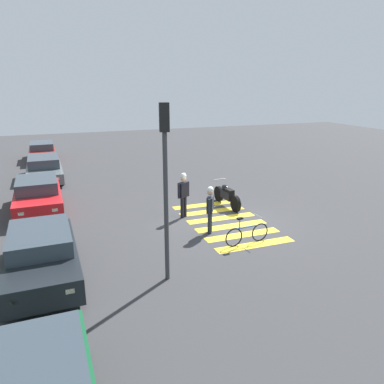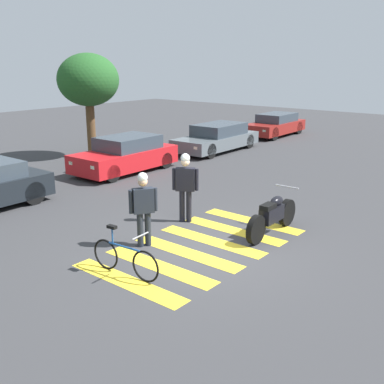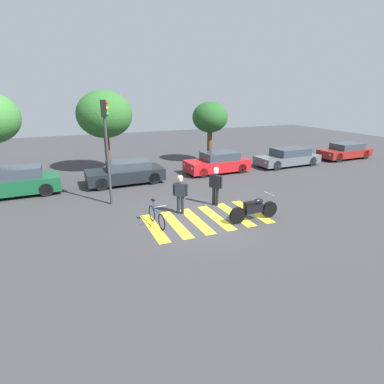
{
  "view_description": "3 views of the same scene",
  "coord_description": "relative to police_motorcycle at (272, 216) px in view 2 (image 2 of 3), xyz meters",
  "views": [
    {
      "loc": [
        -12.1,
        5.96,
        5.17
      ],
      "look_at": [
        0.33,
        1.29,
        1.26
      ],
      "focal_mm": 34.62,
      "sensor_mm": 36.0,
      "label": 1
    },
    {
      "loc": [
        -7.72,
        -6.09,
        4.09
      ],
      "look_at": [
        0.65,
        0.76,
        1.02
      ],
      "focal_mm": 43.44,
      "sensor_mm": 36.0,
      "label": 2
    },
    {
      "loc": [
        -5.16,
        -10.67,
        5.03
      ],
      "look_at": [
        -0.05,
        1.39,
        0.78
      ],
      "focal_mm": 28.78,
      "sensor_mm": 36.0,
      "label": 3
    }
  ],
  "objects": [
    {
      "name": "ground_plane",
      "position": [
        -1.74,
        0.86,
        -0.47
      ],
      "size": [
        60.0,
        60.0,
        0.0
      ],
      "primitive_type": "plane",
      "color": "#38383A"
    },
    {
      "name": "police_motorcycle",
      "position": [
        0.0,
        0.0,
        0.0
      ],
      "size": [
        2.28,
        0.62,
        1.06
      ],
      "color": "black",
      "rests_on": "ground_plane"
    },
    {
      "name": "leaning_bicycle",
      "position": [
        -3.81,
        1.1,
        -0.11
      ],
      "size": [
        0.46,
        1.67,
        0.98
      ],
      "color": "black",
      "rests_on": "ground_plane"
    },
    {
      "name": "officer_on_foot",
      "position": [
        -0.63,
        2.22,
        0.59
      ],
      "size": [
        0.43,
        0.59,
        1.82
      ],
      "color": "black",
      "rests_on": "ground_plane"
    },
    {
      "name": "officer_by_motorcycle",
      "position": [
        -2.5,
        1.88,
        0.51
      ],
      "size": [
        0.58,
        0.41,
        1.72
      ],
      "color": "#1E232D",
      "rests_on": "ground_plane"
    },
    {
      "name": "crosswalk_stripes",
      "position": [
        -1.74,
        0.86,
        -0.47
      ],
      "size": [
        4.95,
        2.83,
        0.01
      ],
      "color": "yellow",
      "rests_on": "ground_plane"
    },
    {
      "name": "car_red_convertible",
      "position": [
        2.31,
        7.66,
        0.17
      ],
      "size": [
        4.16,
        1.9,
        1.34
      ],
      "color": "black",
      "rests_on": "ground_plane"
    },
    {
      "name": "car_grey_coupe",
      "position": [
        7.88,
        7.46,
        0.13
      ],
      "size": [
        4.7,
        1.91,
        1.25
      ],
      "color": "black",
      "rests_on": "ground_plane"
    },
    {
      "name": "car_maroon_wagon",
      "position": [
        13.62,
        7.63,
        0.13
      ],
      "size": [
        4.33,
        1.77,
        1.23
      ],
      "color": "black",
      "rests_on": "ground_plane"
    },
    {
      "name": "street_tree_far",
      "position": [
        3.25,
        10.8,
        2.78
      ],
      "size": [
        2.58,
        2.58,
        4.4
      ],
      "color": "brown",
      "rests_on": "ground_plane"
    }
  ]
}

